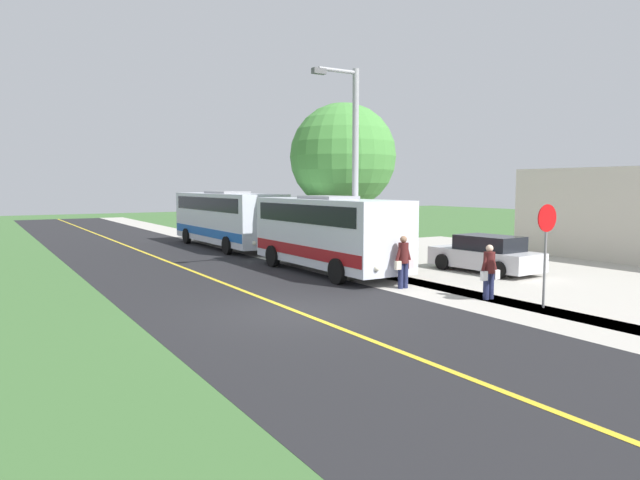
% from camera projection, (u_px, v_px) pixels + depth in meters
% --- Properties ---
extents(ground_plane, '(120.00, 120.00, 0.00)m').
position_uv_depth(ground_plane, '(296.00, 312.00, 15.33)').
color(ground_plane, '#3D6633').
extents(road_surface, '(8.00, 100.00, 0.01)m').
position_uv_depth(road_surface, '(296.00, 311.00, 15.33)').
color(road_surface, black).
rests_on(road_surface, ground).
extents(sidewalk, '(2.40, 100.00, 0.01)m').
position_uv_depth(sidewalk, '(439.00, 293.00, 18.03)').
color(sidewalk, '#B2ADA3').
rests_on(sidewalk, ground).
extents(road_centre_line, '(0.16, 100.00, 0.00)m').
position_uv_depth(road_centre_line, '(296.00, 311.00, 15.33)').
color(road_centre_line, gold).
rests_on(road_centre_line, ground).
extents(shuttle_bus_front, '(2.55, 8.10, 2.99)m').
position_uv_depth(shuttle_bus_front, '(328.00, 230.00, 22.15)').
color(shuttle_bus_front, silver).
rests_on(shuttle_bus_front, ground).
extents(transit_bus_rear, '(2.78, 10.13, 3.09)m').
position_uv_depth(transit_bus_rear, '(227.00, 217.00, 31.17)').
color(transit_bus_rear, silver).
rests_on(transit_bus_rear, ground).
extents(pedestrian_with_bags, '(0.72, 0.34, 1.64)m').
position_uv_depth(pedestrian_with_bags, '(489.00, 270.00, 16.91)').
color(pedestrian_with_bags, '#1E2347').
rests_on(pedestrian_with_bags, ground).
extents(pedestrian_waiting, '(0.72, 0.34, 1.75)m').
position_uv_depth(pedestrian_waiting, '(403.00, 260.00, 18.70)').
color(pedestrian_waiting, '#1E2347').
rests_on(pedestrian_waiting, ground).
extents(stop_sign, '(0.76, 0.07, 2.88)m').
position_uv_depth(stop_sign, '(546.00, 238.00, 15.61)').
color(stop_sign, slate).
rests_on(stop_sign, ground).
extents(street_light_pole, '(1.97, 0.24, 7.68)m').
position_uv_depth(street_light_pole, '(353.00, 163.00, 21.20)').
color(street_light_pole, '#9E9EA3').
rests_on(street_light_pole, ground).
extents(parked_car_near, '(2.25, 4.51, 1.45)m').
position_uv_depth(parked_car_near, '(486.00, 255.00, 22.29)').
color(parked_car_near, silver).
rests_on(parked_car_near, ground).
extents(tree_curbside, '(4.90, 4.90, 7.18)m').
position_uv_depth(tree_curbside, '(343.00, 157.00, 26.24)').
color(tree_curbside, '#4C3826').
rests_on(tree_curbside, ground).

